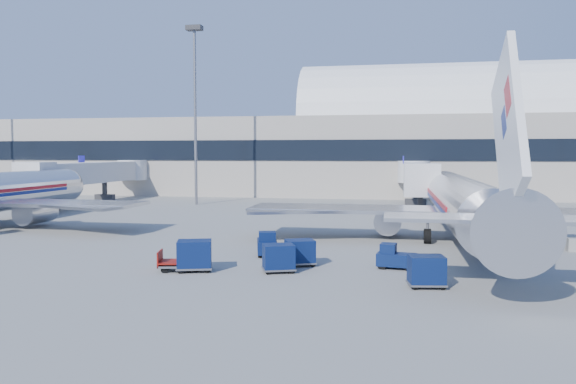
% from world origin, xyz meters
% --- Properties ---
extents(ground, '(260.00, 260.00, 0.00)m').
position_xyz_m(ground, '(0.00, 0.00, 0.00)').
color(ground, gray).
rests_on(ground, ground).
extents(terminal, '(170.00, 28.15, 21.00)m').
position_xyz_m(terminal, '(-13.60, 55.96, 7.52)').
color(terminal, '#B2AA9E').
rests_on(terminal, ground).
extents(airliner_main, '(32.00, 37.26, 12.07)m').
position_xyz_m(airliner_main, '(10.00, 4.51, 2.93)').
color(airliner_main, silver).
rests_on(airliner_main, ground).
extents(jetbridge_near, '(4.40, 27.50, 6.25)m').
position_xyz_m(jetbridge_near, '(7.60, 30.81, 3.93)').
color(jetbridge_near, silver).
rests_on(jetbridge_near, ground).
extents(jetbridge_mid, '(4.40, 27.50, 6.25)m').
position_xyz_m(jetbridge_mid, '(-34.40, 30.81, 3.93)').
color(jetbridge_mid, silver).
rests_on(jetbridge_mid, ground).
extents(mast_west, '(2.00, 1.20, 22.60)m').
position_xyz_m(mast_west, '(-20.00, 30.00, 14.79)').
color(mast_west, slate).
rests_on(mast_west, ground).
extents(tug_lead, '(2.33, 1.39, 1.43)m').
position_xyz_m(tug_lead, '(5.06, -5.95, 0.65)').
color(tug_lead, '#091844').
rests_on(tug_lead, ground).
extents(tug_right, '(2.33, 1.82, 1.36)m').
position_xyz_m(tug_right, '(11.66, -2.22, 0.62)').
color(tug_right, '#091844').
rests_on(tug_right, ground).
extents(tug_left, '(1.82, 2.69, 1.60)m').
position_xyz_m(tug_left, '(-3.07, -3.28, 0.73)').
color(tug_left, '#091844').
rests_on(tug_left, ground).
extents(cart_train_a, '(2.10, 1.87, 1.53)m').
position_xyz_m(cart_train_a, '(-0.42, -6.15, 0.81)').
color(cart_train_a, '#091844').
rests_on(cart_train_a, ground).
extents(cart_train_b, '(2.13, 1.89, 1.56)m').
position_xyz_m(cart_train_b, '(-1.29, -8.14, 0.83)').
color(cart_train_b, '#091844').
rests_on(cart_train_b, ground).
extents(cart_train_c, '(2.31, 2.00, 1.73)m').
position_xyz_m(cart_train_c, '(-5.97, -8.76, 0.92)').
color(cart_train_c, '#091844').
rests_on(cart_train_c, ground).
extents(cart_solo_near, '(1.98, 1.63, 1.58)m').
position_xyz_m(cart_solo_near, '(6.58, -10.25, 0.84)').
color(cart_solo_near, '#091844').
rests_on(cart_solo_near, ground).
extents(cart_open_red, '(2.40, 1.92, 0.57)m').
position_xyz_m(cart_open_red, '(-6.88, -8.86, 0.41)').
color(cart_open_red, slate).
rests_on(cart_open_red, ground).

